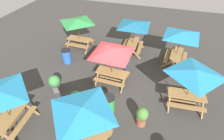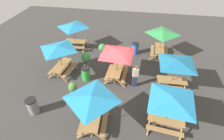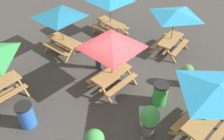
% 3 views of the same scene
% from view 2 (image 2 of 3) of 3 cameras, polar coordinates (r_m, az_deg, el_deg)
% --- Properties ---
extents(ground_plane, '(28.05, 28.05, 0.00)m').
position_cam_2_polar(ground_plane, '(12.12, 0.10, -3.47)').
color(ground_plane, '#3D3A38').
rests_on(ground_plane, ground).
extents(picnic_table_0, '(2.83, 2.83, 2.34)m').
position_cam_2_polar(picnic_table_0, '(10.94, 20.37, 1.82)').
color(picnic_table_0, '#A87A44').
rests_on(picnic_table_0, ground).
extents(picnic_table_1, '(2.82, 2.82, 2.34)m').
position_cam_2_polar(picnic_table_1, '(11.14, 1.67, 5.13)').
color(picnic_table_1, '#A87A44').
rests_on(picnic_table_1, ground).
extents(picnic_table_2, '(2.10, 2.10, 2.34)m').
position_cam_2_polar(picnic_table_2, '(14.19, 16.14, 11.23)').
color(picnic_table_2, '#A87A44').
rests_on(picnic_table_2, ground).
extents(picnic_table_3, '(2.11, 2.11, 2.34)m').
position_cam_2_polar(picnic_table_3, '(15.05, -12.51, 13.38)').
color(picnic_table_3, '#A87A44').
rests_on(picnic_table_3, ground).
extents(picnic_table_4, '(2.81, 2.81, 2.34)m').
position_cam_2_polar(picnic_table_4, '(8.53, 18.83, -9.63)').
color(picnic_table_4, '#A87A44').
rests_on(picnic_table_4, ground).
extents(picnic_table_5, '(2.24, 2.24, 2.34)m').
position_cam_2_polar(picnic_table_5, '(12.15, -17.06, 6.36)').
color(picnic_table_5, '#A87A44').
rests_on(picnic_table_5, ground).
extents(picnic_table_6, '(2.13, 2.13, 2.34)m').
position_cam_2_polar(picnic_table_6, '(8.20, -6.60, -9.67)').
color(picnic_table_6, '#A87A44').
rests_on(picnic_table_6, ground).
extents(trash_bin_green, '(0.59, 0.59, 0.98)m').
position_cam_2_polar(trash_bin_green, '(12.06, -8.52, -1.17)').
color(trash_bin_green, green).
rests_on(trash_bin_green, ground).
extents(trash_bin_blue, '(0.59, 0.59, 0.98)m').
position_cam_2_polar(trash_bin_blue, '(14.82, 7.53, 7.03)').
color(trash_bin_blue, blue).
rests_on(trash_bin_blue, ground).
extents(trash_bin_gray, '(0.59, 0.59, 0.98)m').
position_cam_2_polar(trash_bin_gray, '(10.81, -24.50, -10.63)').
color(trash_bin_gray, gray).
rests_on(trash_bin_gray, ground).
extents(potted_plant_0, '(0.55, 0.55, 1.05)m').
position_cam_2_polar(potted_plant_0, '(10.95, -12.54, -6.03)').
color(potted_plant_0, '#935138').
rests_on(potted_plant_0, ground).
extents(potted_plant_1, '(0.65, 0.65, 1.25)m').
position_cam_2_polar(potted_plant_1, '(13.17, -8.52, 3.75)').
color(potted_plant_1, '#59595B').
rests_on(potted_plant_1, ground).
extents(potted_plant_2, '(0.63, 0.63, 1.05)m').
position_cam_2_polar(potted_plant_2, '(14.43, -3.15, 6.90)').
color(potted_plant_2, '#59595B').
rests_on(potted_plant_2, ground).
extents(person_standing, '(0.29, 0.40, 1.67)m').
position_cam_2_polar(person_standing, '(11.25, 7.58, -1.81)').
color(person_standing, '#2D334C').
rests_on(person_standing, ground).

